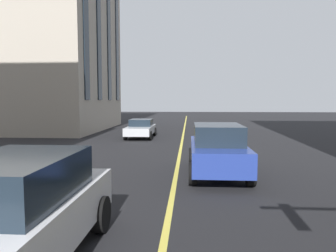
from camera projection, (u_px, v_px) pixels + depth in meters
name	position (u px, v px, depth m)	size (l,w,h in m)	color
lane_centre_line	(180.00, 155.00, 15.97)	(80.00, 0.16, 0.01)	#D8C64C
car_blue_oncoming	(217.00, 149.00, 11.71)	(4.70, 2.14, 1.88)	navy
car_silver_parked_a	(141.00, 128.00, 23.32)	(4.40, 1.95, 1.37)	#B7BABF
car_white_trailing	(16.00, 212.00, 5.09)	(4.70, 2.14, 1.88)	silver
building_left_far	(55.00, 22.00, 29.37)	(13.90, 9.32, 20.11)	#A89E8E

